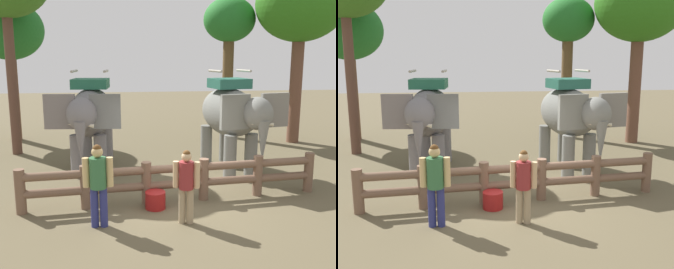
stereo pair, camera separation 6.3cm
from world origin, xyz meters
TOP-DOWN VIEW (x-y plane):
  - ground_plane at (0.00, 0.00)m, footprint 60.00×60.00m
  - log_fence at (0.00, 0.15)m, footprint 7.46×0.87m
  - elephant_near_left at (-2.21, 3.14)m, footprint 2.08×3.67m
  - elephant_center at (2.11, 2.61)m, footprint 2.25×3.73m
  - tourist_woman_in_black at (-1.80, -1.09)m, footprint 0.63×0.36m
  - tourist_man_in_blue at (0.04, -1.14)m, footprint 0.56×0.38m
  - tree_far_left at (3.37, 7.69)m, footprint 2.18×2.18m
  - tree_back_center at (-5.72, 8.20)m, footprint 2.82×2.82m
  - tree_deep_back at (5.85, 6.32)m, footprint 3.52×3.52m
  - feed_bucket at (-0.54, -0.23)m, footprint 0.48×0.48m

SIDE VIEW (x-z plane):
  - ground_plane at x=0.00m, z-range 0.00..0.00m
  - feed_bucket at x=-0.54m, z-range 0.00..0.41m
  - log_fence at x=0.00m, z-range 0.08..1.13m
  - tourist_man_in_blue at x=0.04m, z-range 0.13..1.75m
  - tourist_woman_in_black at x=-1.80m, z-range 0.14..1.92m
  - elephant_near_left at x=-2.21m, z-range 0.19..3.32m
  - elephant_center at x=2.11m, z-range 0.19..3.33m
  - tree_back_center at x=-5.72m, z-range 1.59..7.36m
  - tree_far_left at x=3.37m, z-range 1.78..7.75m
  - tree_deep_back at x=5.85m, z-range 1.94..9.01m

